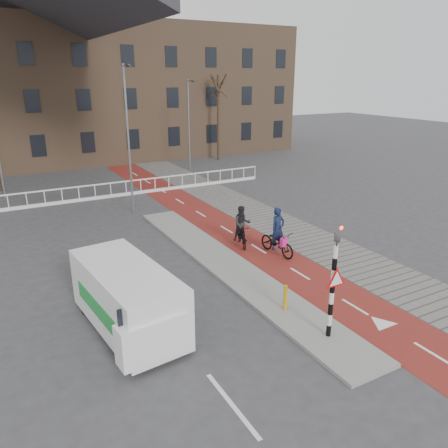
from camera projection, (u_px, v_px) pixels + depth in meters
ground at (302, 305)px, 15.03m from camera, size 120.00×120.00×0.00m
bike_lane at (209, 219)px, 23.99m from camera, size 2.50×60.00×0.01m
sidewalk at (252, 212)px, 25.27m from camera, size 3.00×60.00×0.01m
curb_island at (227, 265)px, 18.00m from camera, size 1.80×16.00×0.12m
traffic_signal at (334, 279)px, 12.43m from camera, size 0.80×0.80×3.68m
bollard at (285, 298)px, 14.36m from camera, size 0.12×0.12×0.89m
cyclist_near at (277, 239)px, 19.05m from camera, size 0.94×2.12×2.12m
cyclist_far at (242, 230)px, 19.97m from camera, size 1.06×1.82×1.90m
van at (127, 297)px, 13.31m from camera, size 2.42×4.96×2.05m
railing at (62, 199)px, 26.73m from camera, size 28.00×0.10×0.99m
townhouse_row at (46, 71)px, 37.63m from camera, size 46.00×10.00×15.90m
tree_right at (218, 119)px, 39.47m from camera, size 0.24×0.24×7.49m
streetlight_near at (129, 142)px, 23.80m from camera, size 0.12×0.12×8.07m
streetlight_right at (189, 126)px, 34.95m from camera, size 0.12×0.12×7.20m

